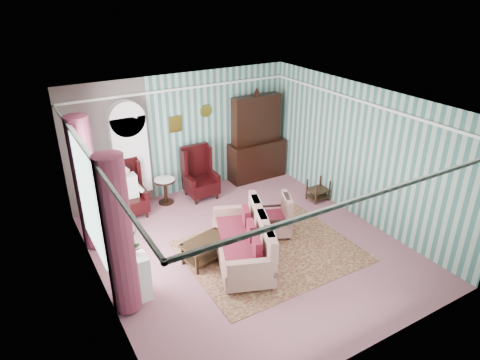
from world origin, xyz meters
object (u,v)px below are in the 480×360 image
dresser_hutch (257,135)px  sofa (242,237)px  plant_stand (132,280)px  wingback_left (128,190)px  round_side_table (165,191)px  coffee_table (207,251)px  wingback_right (201,173)px  bookcase (131,161)px  seated_woman (128,192)px  nest_table (318,190)px  floral_armchair (273,215)px

dresser_hutch → sofa: dresser_hutch is taller
plant_stand → wingback_left: bearing=73.8°
dresser_hutch → round_side_table: bearing=-177.4°
round_side_table → plant_stand: bearing=-120.4°
sofa → coffee_table: (-0.55, 0.35, -0.32)m
wingback_right → bookcase: bearing=165.4°
seated_woman → nest_table: size_ratio=2.19×
wingback_right → seated_woman: 1.75m
nest_table → plant_stand: plant_stand is taller
nest_table → coffee_table: size_ratio=0.60×
bookcase → wingback_right: bookcase is taller
seated_woman → coffee_table: seated_woman is taller
floral_armchair → plant_stand: bearing=122.3°
bookcase → wingback_left: size_ratio=1.79×
wingback_right → sofa: wingback_right is taller
floral_armchair → round_side_table: bearing=53.4°
bookcase → nest_table: (3.82, -1.94, -0.85)m
bookcase → sofa: bearing=-72.1°
round_side_table → coffee_table: bearing=-94.3°
wingback_left → floral_armchair: (2.30, -2.25, -0.19)m
bookcase → floral_armchair: size_ratio=2.57×
wingback_right → nest_table: 2.81m
dresser_hutch → floral_armchair: 2.89m
seated_woman → round_side_table: bearing=9.5°
round_side_table → plant_stand: (-1.70, -2.90, 0.10)m
dresser_hutch → round_side_table: 2.75m
bookcase → dresser_hutch: size_ratio=0.95×
wingback_right → floral_armchair: 2.32m
seated_woman → round_side_table: 0.96m
round_side_table → sofa: sofa is taller
floral_armchair → coffee_table: size_ratio=0.97×
wingback_left → sofa: 3.02m
bookcase → dresser_hutch: dresser_hutch is taller
plant_stand → sofa: sofa is taller
wingback_right → sofa: bearing=-100.1°
dresser_hutch → wingback_right: 1.86m
seated_woman → nest_table: 4.37m
bookcase → round_side_table: bookcase is taller
wingback_left → round_side_table: wingback_left is taller
dresser_hutch → wingback_left: 3.55m
dresser_hutch → wingback_right: bearing=-171.2°
seated_woman → plant_stand: (-0.80, -2.75, -0.19)m
wingback_left → nest_table: bearing=-20.8°
floral_armchair → wingback_left: bearing=68.7°
wingback_right → coffee_table: (-1.04, -2.39, -0.41)m
nest_table → seated_woman: bearing=159.2°
round_side_table → dresser_hutch: bearing=2.6°
wingback_right → coffee_table: bearing=-113.6°
floral_armchair → coffee_table: floral_armchair is taller
round_side_table → coffee_table: (-0.19, -2.54, -0.08)m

